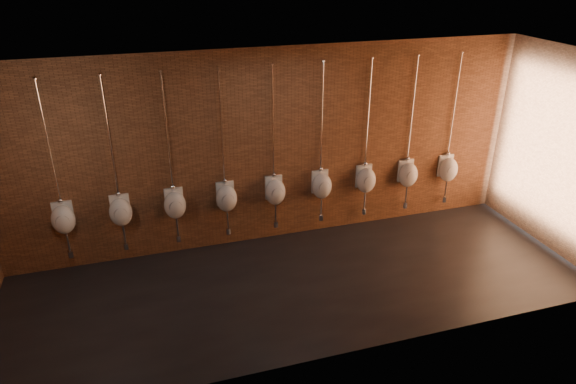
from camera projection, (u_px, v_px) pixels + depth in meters
name	position (u px, v px, depth m)	size (l,w,h in m)	color
ground	(302.00, 285.00, 7.57)	(8.50, 8.50, 0.00)	black
room_shell	(304.00, 158.00, 6.71)	(8.54, 3.04, 3.22)	black
urinal_0	(63.00, 218.00, 7.52)	(0.35, 0.31, 2.71)	white
urinal_1	(121.00, 211.00, 7.74)	(0.35, 0.31, 2.71)	white
urinal_2	(175.00, 204.00, 7.95)	(0.35, 0.31, 2.71)	white
urinal_3	(226.00, 197.00, 8.16)	(0.35, 0.31, 2.71)	white
urinal_4	(275.00, 191.00, 8.37)	(0.35, 0.31, 2.71)	white
urinal_5	(322.00, 185.00, 8.59)	(0.35, 0.31, 2.71)	white
urinal_6	(366.00, 179.00, 8.80)	(0.35, 0.31, 2.71)	white
urinal_7	(408.00, 174.00, 9.01)	(0.35, 0.31, 2.71)	white
urinal_8	(448.00, 169.00, 9.23)	(0.35, 0.31, 2.71)	white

